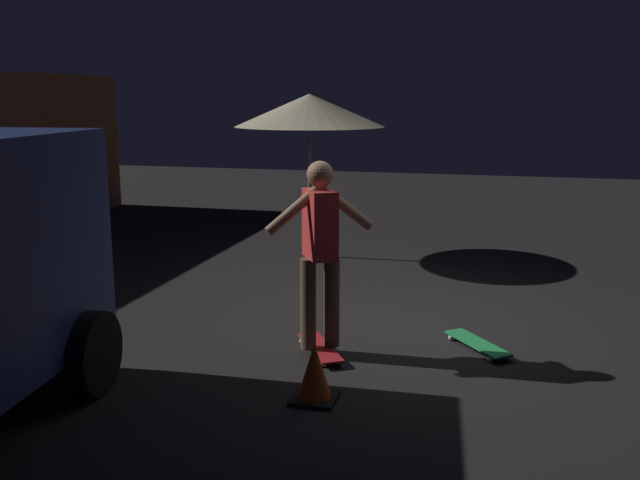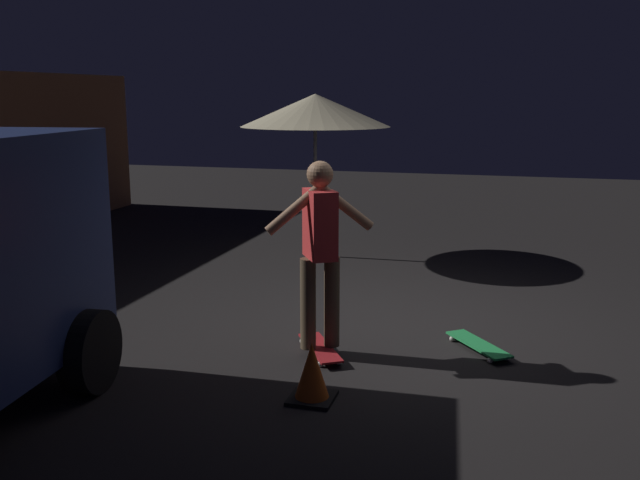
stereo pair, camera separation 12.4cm
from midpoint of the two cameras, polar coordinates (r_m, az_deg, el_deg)
ground_plane at (r=7.25m, az=6.81°, el=-6.88°), size 28.00×28.00×0.00m
patio_umbrella at (r=9.98m, az=-0.03°, el=10.40°), size 2.10×2.10×2.30m
skateboard_ridden at (r=6.44m, az=0.56°, el=-8.71°), size 0.77×0.58×0.07m
skateboard_spare at (r=6.69m, az=13.16°, el=-8.23°), size 0.74×0.64×0.07m
skater at (r=6.16m, az=0.58°, el=-0.12°), size 0.60×0.88×1.67m
traffic_cone at (r=5.47m, az=0.00°, el=-10.74°), size 0.34×0.34×0.46m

